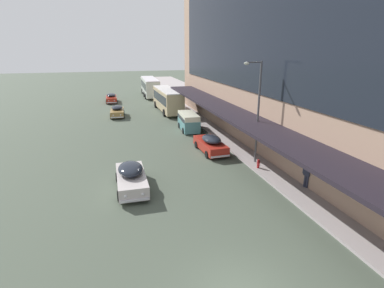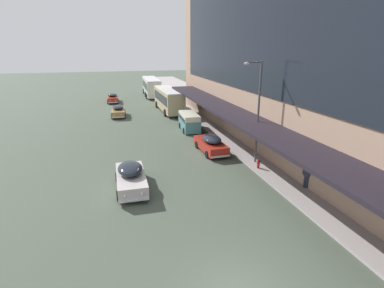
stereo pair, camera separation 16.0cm
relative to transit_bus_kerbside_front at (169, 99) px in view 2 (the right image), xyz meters
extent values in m
cube|color=tan|center=(0.00, 0.00, -0.12)|extent=(2.68, 10.33, 2.82)
cube|color=black|center=(0.00, 0.00, 0.22)|extent=(2.70, 9.51, 1.24)
cube|color=silver|center=(0.00, 0.00, 1.34)|extent=(2.58, 10.33, 0.12)
cube|color=black|center=(-0.12, 5.18, 1.04)|extent=(1.22, 0.09, 0.36)
cylinder|color=black|center=(-1.30, 3.46, -1.39)|extent=(0.27, 1.01, 1.00)
cylinder|color=black|center=(1.13, 3.52, -1.39)|extent=(0.27, 1.01, 1.00)
cylinder|color=black|center=(-1.14, -3.22, -1.39)|extent=(0.27, 1.01, 1.00)
cylinder|color=black|center=(1.29, -3.16, -1.39)|extent=(0.27, 1.01, 1.00)
cube|color=silver|center=(-0.38, 15.78, -0.07)|extent=(2.87, 11.55, 2.93)
cube|color=black|center=(-0.38, 15.78, 0.28)|extent=(2.88, 10.64, 1.29)
cube|color=silver|center=(-0.38, 15.78, 1.45)|extent=(2.77, 11.55, 0.12)
cube|color=black|center=(-0.20, 21.56, 1.15)|extent=(1.26, 0.10, 0.36)
cylinder|color=black|center=(-1.51, 19.72, -1.39)|extent=(0.28, 1.01, 1.00)
cylinder|color=black|center=(1.00, 19.65, -1.39)|extent=(0.28, 1.01, 1.00)
cylinder|color=black|center=(-1.75, 12.27, -1.39)|extent=(0.28, 1.01, 1.00)
cylinder|color=black|center=(0.77, 12.19, -1.39)|extent=(0.28, 1.01, 1.00)
cylinder|color=black|center=(-1.66, 14.96, -1.39)|extent=(0.28, 1.01, 1.00)
cylinder|color=black|center=(0.85, 14.88, -1.39)|extent=(0.28, 1.01, 1.00)
cube|color=olive|center=(-7.37, -1.70, -1.28)|extent=(1.95, 4.21, 0.77)
ellipsoid|color=#1E232D|center=(-7.36, -1.49, -0.65)|extent=(1.64, 2.35, 0.54)
cube|color=silver|center=(-7.49, -3.80, -1.52)|extent=(1.63, 0.21, 0.14)
cube|color=silver|center=(-7.25, 0.41, -1.52)|extent=(1.63, 0.21, 0.14)
sphere|color=silver|center=(-7.02, -3.80, -1.23)|extent=(0.18, 0.18, 0.18)
sphere|color=silver|center=(-7.96, -3.74, -1.23)|extent=(0.18, 0.18, 0.18)
cylinder|color=black|center=(-6.59, -3.02, -1.57)|extent=(0.18, 0.65, 0.64)
cylinder|color=black|center=(-8.30, -2.92, -1.57)|extent=(0.18, 0.65, 0.64)
cylinder|color=black|center=(-6.44, -0.47, -1.57)|extent=(0.18, 0.65, 0.64)
cylinder|color=black|center=(-8.15, -0.37, -1.57)|extent=(0.18, 0.65, 0.64)
cube|color=#A42718|center=(-7.90, 10.25, -1.26)|extent=(1.78, 4.62, 0.81)
ellipsoid|color=#1E232D|center=(-7.90, 10.48, -0.62)|extent=(1.55, 2.55, 0.52)
cube|color=silver|center=(-7.93, 7.90, -1.52)|extent=(1.64, 0.14, 0.14)
cube|color=silver|center=(-7.88, 12.60, -1.52)|extent=(1.64, 0.14, 0.14)
sphere|color=silver|center=(-7.45, 7.92, -1.21)|extent=(0.18, 0.18, 0.18)
sphere|color=silver|center=(-8.40, 7.93, -1.21)|extent=(0.18, 0.18, 0.18)
cylinder|color=black|center=(-7.06, 8.81, -1.57)|extent=(0.15, 0.64, 0.64)
cylinder|color=black|center=(-8.78, 8.83, -1.57)|extent=(0.15, 0.64, 0.64)
cylinder|color=black|center=(-7.02, 11.66, -1.57)|extent=(0.15, 0.64, 0.64)
cylinder|color=black|center=(-8.75, 11.68, -1.57)|extent=(0.15, 0.64, 0.64)
cube|color=beige|center=(-7.34, -24.71, -1.25)|extent=(1.87, 4.65, 0.84)
ellipsoid|color=#1E232D|center=(-7.34, -24.48, -0.53)|extent=(1.64, 2.56, 0.66)
cube|color=silver|center=(-7.35, -27.08, -1.52)|extent=(1.75, 0.13, 0.14)
cube|color=silver|center=(-7.32, -22.34, -1.52)|extent=(1.75, 0.13, 0.14)
sphere|color=silver|center=(-6.85, -27.06, -1.20)|extent=(0.18, 0.18, 0.18)
sphere|color=silver|center=(-7.86, -27.05, -1.20)|extent=(0.18, 0.18, 0.18)
cylinder|color=black|center=(-6.43, -26.16, -1.57)|extent=(0.14, 0.64, 0.64)
cylinder|color=black|center=(-8.27, -26.15, -1.57)|extent=(0.14, 0.64, 0.64)
cylinder|color=black|center=(-6.41, -23.28, -1.57)|extent=(0.14, 0.64, 0.64)
cylinder|color=black|center=(-8.25, -23.27, -1.57)|extent=(0.14, 0.64, 0.64)
cube|color=#A8261B|center=(0.16, -19.02, -1.27)|extent=(1.92, 4.64, 0.79)
ellipsoid|color=#1E232D|center=(0.16, -19.25, -0.60)|extent=(1.64, 2.57, 0.61)
cube|color=silver|center=(0.07, -16.68, -1.52)|extent=(1.67, 0.18, 0.14)
cube|color=silver|center=(0.25, -21.35, -1.52)|extent=(1.67, 0.18, 0.14)
sphere|color=silver|center=(-0.41, -16.73, -1.22)|extent=(0.18, 0.18, 0.18)
sphere|color=silver|center=(0.55, -16.70, -1.22)|extent=(0.18, 0.18, 0.18)
cylinder|color=black|center=(-0.77, -17.64, -1.57)|extent=(0.16, 0.64, 0.64)
cylinder|color=black|center=(0.98, -17.57, -1.57)|extent=(0.16, 0.64, 0.64)
cylinder|color=black|center=(-0.66, -20.47, -1.57)|extent=(0.16, 0.64, 0.64)
cylinder|color=black|center=(1.08, -20.40, -1.57)|extent=(0.16, 0.64, 0.64)
cube|color=teal|center=(0.21, -11.22, -1.13)|extent=(1.95, 4.38, 1.29)
cube|color=silver|center=(0.21, -11.22, -0.34)|extent=(1.92, 4.29, 0.83)
cube|color=black|center=(0.21, -11.22, -0.43)|extent=(1.97, 3.95, 0.41)
ellipsoid|color=teal|center=(0.31, -9.12, -0.99)|extent=(1.64, 0.68, 1.11)
cylinder|color=black|center=(-0.61, -9.93, -1.57)|extent=(0.19, 0.65, 0.64)
cylinder|color=black|center=(1.14, -10.02, -1.57)|extent=(0.19, 0.65, 0.64)
cylinder|color=black|center=(-0.73, -12.42, -1.57)|extent=(0.19, 0.65, 0.64)
cylinder|color=black|center=(1.02, -12.51, -1.57)|extent=(0.19, 0.65, 0.64)
cylinder|color=#282B3C|center=(3.77, -27.83, -1.31)|extent=(0.16, 0.16, 0.85)
cylinder|color=#282B3C|center=(3.85, -27.97, -1.31)|extent=(0.16, 0.16, 0.85)
cube|color=#282B3C|center=(3.81, -27.90, -0.54)|extent=(0.42, 0.47, 0.70)
cylinder|color=#282B3C|center=(3.67, -27.68, -0.50)|extent=(0.10, 0.10, 0.63)
cylinder|color=#282B3C|center=(3.95, -28.12, -0.50)|extent=(0.10, 0.10, 0.63)
sphere|color=tan|center=(3.81, -27.90, -0.08)|extent=(0.22, 0.22, 0.22)
cylinder|color=black|center=(3.81, -27.90, 0.00)|extent=(0.33, 0.33, 0.02)
cylinder|color=black|center=(3.81, -27.90, 0.06)|extent=(0.21, 0.21, 0.12)
cylinder|color=#4C4C51|center=(2.76, -22.66, 2.24)|extent=(0.16, 0.16, 7.95)
cylinder|color=#4C4C51|center=(2.16, -22.66, 6.11)|extent=(1.20, 0.10, 0.10)
ellipsoid|color=silver|center=(1.56, -22.66, 6.03)|extent=(0.44, 0.28, 0.20)
cylinder|color=red|center=(2.37, -23.97, -1.46)|extent=(0.20, 0.20, 0.55)
sphere|color=red|center=(2.37, -23.97, -1.13)|extent=(0.18, 0.18, 0.18)
cylinder|color=red|center=(2.37, -23.82, -1.43)|extent=(0.08, 0.10, 0.08)
cylinder|color=red|center=(2.37, -24.12, -1.43)|extent=(0.08, 0.10, 0.08)
camera|label=1|loc=(-8.35, -43.30, 7.09)|focal=28.00mm
camera|label=2|loc=(-8.19, -43.34, 7.09)|focal=28.00mm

